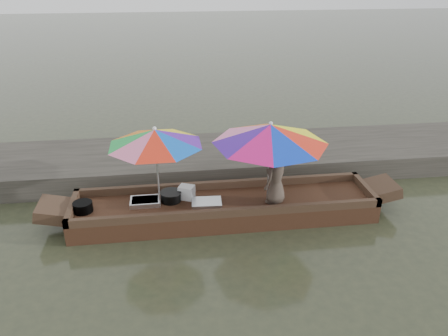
{
  "coord_description": "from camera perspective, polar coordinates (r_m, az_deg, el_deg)",
  "views": [
    {
      "loc": [
        -0.96,
        -7.15,
        4.43
      ],
      "look_at": [
        0.0,
        0.1,
        1.0
      ],
      "focal_mm": 35.0,
      "sensor_mm": 36.0,
      "label": 1
    }
  ],
  "objects": [
    {
      "name": "tray_scallop",
      "position": [
        8.19,
        -2.28,
        -4.52
      ],
      "size": [
        0.57,
        0.41,
        0.06
      ],
      "primitive_type": "cube",
      "rotation": [
        0.0,
        0.0,
        -0.06
      ],
      "color": "silver",
      "rests_on": "boat_hull"
    },
    {
      "name": "vendor",
      "position": [
        8.06,
        6.81,
        -1.15
      ],
      "size": [
        0.62,
        0.61,
        1.07
      ],
      "primitive_type": "imported",
      "rotation": [
        0.0,
        0.0,
        3.88
      ],
      "color": "#42372E",
      "rests_on": "boat_hull"
    },
    {
      "name": "dock",
      "position": [
        10.28,
        -1.54,
        1.14
      ],
      "size": [
        22.0,
        2.2,
        0.5
      ],
      "primitive_type": "cube",
      "color": "#2D2B26",
      "rests_on": "ground"
    },
    {
      "name": "water",
      "position": [
        8.46,
        0.09,
        -6.43
      ],
      "size": [
        80.0,
        80.0,
        0.0
      ],
      "primitive_type": "plane",
      "color": "#2D3122",
      "rests_on": "ground"
    },
    {
      "name": "umbrella_stern",
      "position": [
        8.07,
        5.89,
        0.83
      ],
      "size": [
        2.44,
        2.44,
        1.55
      ],
      "primitive_type": null,
      "rotation": [
        0.0,
        0.0,
        -0.17
      ],
      "color": "#FFF914",
      "rests_on": "boat_hull"
    },
    {
      "name": "umbrella_bow",
      "position": [
        7.88,
        -8.71,
        0.02
      ],
      "size": [
        2.21,
        2.21,
        1.55
      ],
      "primitive_type": null,
      "rotation": [
        0.0,
        0.0,
        -0.38
      ],
      "color": "#5014A5",
      "rests_on": "boat_hull"
    },
    {
      "name": "charcoal_grill",
      "position": [
        8.32,
        -6.96,
        -3.74
      ],
      "size": [
        0.38,
        0.38,
        0.18
      ],
      "primitive_type": "cylinder",
      "color": "black",
      "rests_on": "boat_hull"
    },
    {
      "name": "cooking_pot",
      "position": [
        8.32,
        -17.95,
        -4.86
      ],
      "size": [
        0.35,
        0.35,
        0.18
      ],
      "primitive_type": "cylinder",
      "color": "black",
      "rests_on": "boat_hull"
    },
    {
      "name": "tray_crayfish",
      "position": [
        8.32,
        -10.26,
        -4.34
      ],
      "size": [
        0.55,
        0.38,
        0.09
      ],
      "primitive_type": "cube",
      "rotation": [
        0.0,
        0.0,
        0.0
      ],
      "color": "silver",
      "rests_on": "boat_hull"
    },
    {
      "name": "supply_bag",
      "position": [
        8.36,
        -4.91,
        -3.18
      ],
      "size": [
        0.34,
        0.31,
        0.26
      ],
      "primitive_type": "cube",
      "rotation": [
        0.0,
        0.0,
        -0.41
      ],
      "color": "silver",
      "rests_on": "boat_hull"
    },
    {
      "name": "boat_hull",
      "position": [
        8.37,
        0.09,
        -5.41
      ],
      "size": [
        5.69,
        1.2,
        0.35
      ],
      "primitive_type": "cube",
      "color": "black",
      "rests_on": "water"
    }
  ]
}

